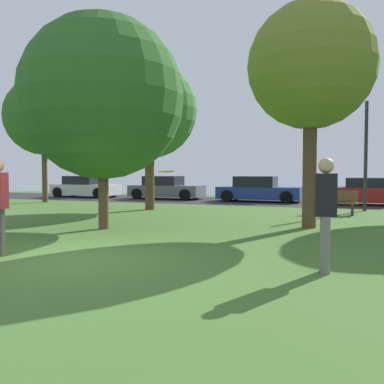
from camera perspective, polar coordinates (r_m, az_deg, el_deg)
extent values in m
plane|color=#47702D|center=(7.81, -15.68, -8.99)|extent=(44.00, 44.00, 0.00)
cube|color=#28282B|center=(22.63, 9.55, -1.33)|extent=(44.00, 6.40, 0.01)
cylinder|color=brown|center=(12.15, 16.04, 3.57)|extent=(0.39, 0.39, 3.56)
sphere|color=olive|center=(12.51, 16.21, 16.54)|extent=(3.56, 3.56, 3.56)
cylinder|color=brown|center=(11.71, -12.23, 0.39)|extent=(0.28, 0.28, 2.23)
sphere|color=#2D6023|center=(11.88, -12.35, 12.70)|extent=(4.52, 4.52, 4.52)
cylinder|color=brown|center=(23.32, -19.80, 2.56)|extent=(0.29, 0.29, 3.17)
sphere|color=#2D6023|center=(23.51, -19.92, 9.87)|extent=(4.12, 4.12, 4.12)
cylinder|color=brown|center=(17.57, -5.91, 2.36)|extent=(0.40, 0.40, 2.95)
sphere|color=#38702D|center=(17.77, -5.95, 11.25)|extent=(4.06, 4.06, 4.06)
cylinder|color=slate|center=(6.71, 18.07, -7.08)|extent=(0.14, 0.14, 0.89)
cylinder|color=slate|center=(6.87, 17.94, -6.86)|extent=(0.14, 0.14, 0.89)
cube|color=black|center=(6.70, 18.10, -0.38)|extent=(0.35, 0.27, 0.67)
sphere|color=tan|center=(6.70, 18.16, 3.51)|extent=(0.24, 0.24, 0.24)
cylinder|color=slate|center=(8.56, -24.99, -5.08)|extent=(0.14, 0.14, 0.90)
cylinder|color=orange|center=(6.92, -3.63, 2.86)|extent=(0.28, 0.28, 0.03)
cube|color=white|center=(27.46, -14.58, 0.33)|extent=(4.39, 1.72, 0.67)
cube|color=black|center=(27.57, -14.97, 1.61)|extent=(2.11, 1.51, 0.54)
cylinder|color=black|center=(27.32, -10.91, 0.01)|extent=(0.64, 0.22, 0.64)
cylinder|color=black|center=(25.88, -12.95, -0.15)|extent=(0.64, 0.22, 0.64)
cylinder|color=black|center=(29.07, -16.03, 0.11)|extent=(0.64, 0.22, 0.64)
cylinder|color=black|center=(27.73, -18.19, -0.04)|extent=(0.64, 0.22, 0.64)
cube|color=slate|center=(24.73, -3.54, 0.16)|extent=(4.43, 1.76, 0.67)
cube|color=black|center=(24.80, -4.01, 1.58)|extent=(2.13, 1.55, 0.56)
cylinder|color=black|center=(24.94, 0.55, -0.19)|extent=(0.64, 0.22, 0.64)
cylinder|color=black|center=(23.31, -0.99, -0.39)|extent=(0.64, 0.22, 0.64)
cylinder|color=black|center=(26.21, -5.81, -0.07)|extent=(0.64, 0.22, 0.64)
cylinder|color=black|center=(24.66, -7.68, -0.25)|extent=(0.64, 0.22, 0.64)
cube|color=#233893|center=(22.67, 9.38, -0.12)|extent=(4.49, 1.88, 0.65)
cube|color=black|center=(22.70, 8.84, 1.44)|extent=(2.15, 1.66, 0.58)
cylinder|color=black|center=(23.34, 13.64, -0.46)|extent=(0.64, 0.22, 0.64)
cylinder|color=black|center=(21.47, 12.96, -0.72)|extent=(0.64, 0.22, 0.64)
cylinder|color=black|center=(23.96, 6.18, -0.32)|extent=(0.64, 0.22, 0.64)
cylinder|color=black|center=(22.15, 4.89, -0.56)|extent=(0.64, 0.22, 0.64)
cube|color=#B21E1E|center=(21.85, 23.99, -0.34)|extent=(4.49, 1.75, 0.71)
cube|color=black|center=(21.82, 23.43, 1.22)|extent=(2.15, 1.54, 0.46)
cylinder|color=black|center=(22.71, 19.93, -0.63)|extent=(0.64, 0.22, 0.64)
cylinder|color=black|center=(20.97, 19.80, -0.89)|extent=(0.64, 0.22, 0.64)
cube|color=brown|center=(16.19, 19.29, -1.43)|extent=(1.60, 0.44, 0.06)
cube|color=brown|center=(16.38, 19.33, -0.51)|extent=(1.60, 0.06, 0.40)
cube|color=#333338|center=(16.20, 21.40, -2.26)|extent=(0.10, 0.40, 0.45)
cube|color=#333338|center=(16.24, 17.16, -2.18)|extent=(0.10, 0.40, 0.45)
cylinder|color=#2D2D33|center=(18.31, 23.02, 4.60)|extent=(0.14, 0.14, 4.50)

